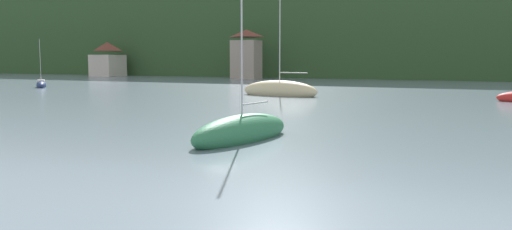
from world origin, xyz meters
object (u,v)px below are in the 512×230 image
Objects in this scene: sailboat_far_0 at (41,85)px; sailboat_far_8 at (280,91)px; shore_building_west at (108,60)px; sailboat_mid_6 at (242,132)px; shore_building_westcentral at (246,55)px.

sailboat_far_8 reaches higher than sailboat_far_0.
shore_building_west is 41.80m from sailboat_far_0.
sailboat_mid_6 reaches higher than sailboat_far_0.
shore_building_westcentral is at bearing -51.89° from sailboat_far_8.
shore_building_westcentral is 0.73× the size of sailboat_far_8.
sailboat_far_0 is at bearing -109.34° from shore_building_westcentral.
shore_building_west reaches higher than sailboat_far_0.
shore_building_west is 32.25m from shore_building_westcentral.
sailboat_far_0 is at bearing 5.85° from sailboat_far_8.
sailboat_far_8 is (53.37, -38.38, -2.95)m from shore_building_west.
sailboat_far_0 is at bearing -114.09° from sailboat_mid_6.
shore_building_west is 0.79× the size of shore_building_westcentral.
sailboat_mid_6 reaches higher than shore_building_west.
sailboat_mid_6 is 28.78m from sailboat_far_8.
sailboat_far_8 is at bearing -60.52° from shore_building_westcentral.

